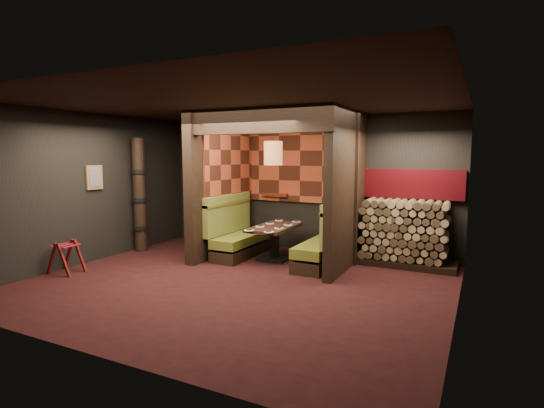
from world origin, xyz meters
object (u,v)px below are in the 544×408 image
Objects in this scene: luggage_rack at (66,256)px; booth_bench_right at (326,245)px; dining_table at (274,238)px; firewood_stack at (408,233)px; pendant_lamp at (273,153)px; totem_column at (140,196)px; booth_bench_left at (238,236)px.

booth_bench_right is at bearing 32.08° from luggage_rack.
firewood_stack is (2.42, 0.69, 0.17)m from dining_table.
dining_table is at bearing -164.10° from firewood_stack.
dining_table is 1.30× the size of pendant_lamp.
totem_column is (-2.92, -0.51, -0.90)m from pendant_lamp.
luggage_rack is (-2.84, -2.41, -1.78)m from pendant_lamp.
booth_bench_right is at bearing -152.65° from firewood_stack.
luggage_rack is 0.25× the size of totem_column.
totem_column is at bearing -165.25° from booth_bench_left.
dining_table is at bearing 10.89° from totem_column.
totem_column reaches higher than luggage_rack.
luggage_rack is 6.13m from firewood_stack.
dining_table is 2.13× the size of luggage_rack.
dining_table is at bearing 40.88° from luggage_rack.
firewood_stack is at bearing 13.19° from totem_column.
luggage_rack is 2.09m from totem_column.
booth_bench_left is 0.67× the size of totem_column.
pendant_lamp is (0.00, -0.05, 1.64)m from dining_table.
dining_table is (-1.06, 0.01, 0.04)m from booth_bench_right.
dining_table is 0.74× the size of firewood_stack.
booth_bench_left is 2.64× the size of luggage_rack.
dining_table is 3.06m from totem_column.
pendant_lamp reaches higher than luggage_rack.
booth_bench_right is 1.99m from pendant_lamp.
pendant_lamp is at bearing -90.00° from dining_table.
firewood_stack is (2.42, 0.74, -1.47)m from pendant_lamp.
pendant_lamp is (0.83, -0.04, 1.68)m from booth_bench_left.
pendant_lamp is (-1.06, -0.04, 1.68)m from booth_bench_right.
booth_bench_right is 0.67× the size of totem_column.
luggage_rack is 0.35× the size of firewood_stack.
pendant_lamp is 0.41× the size of totem_column.
totem_column is (-3.98, -0.55, 0.79)m from booth_bench_right.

